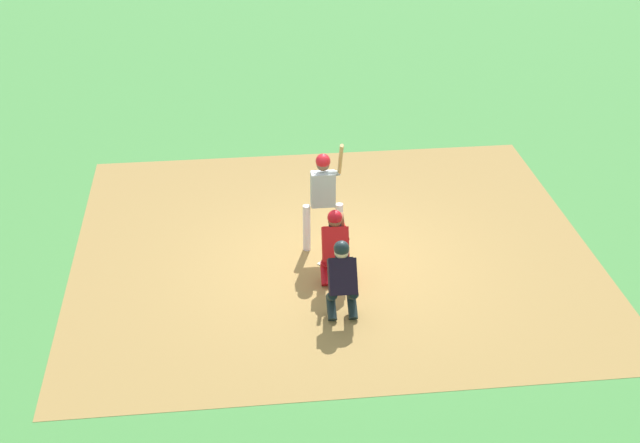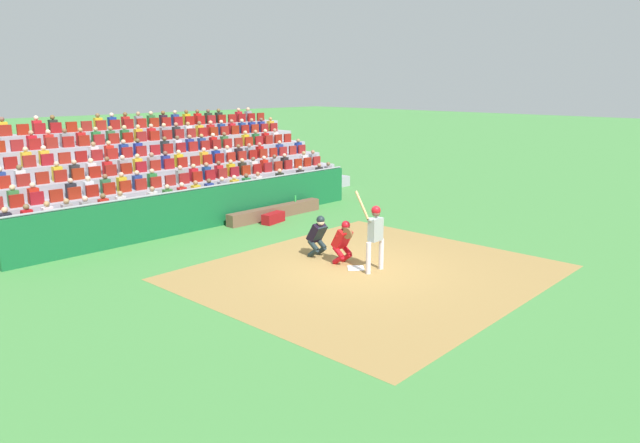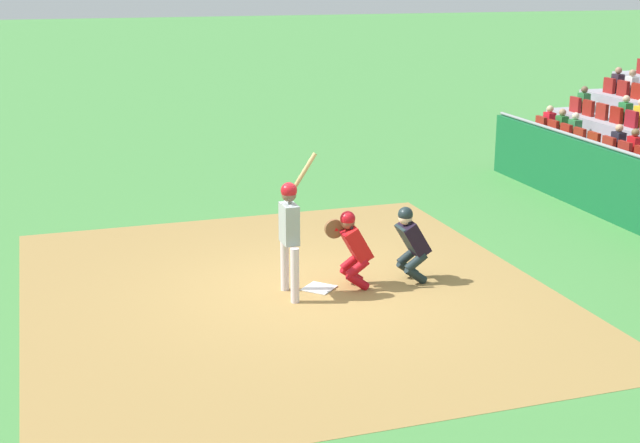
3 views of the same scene
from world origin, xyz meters
name	(u,v)px [view 1 (image 1 of 3)]	position (x,y,z in m)	size (l,w,h in m)	color
ground_plane	(336,264)	(0.00, 0.00, 0.00)	(160.00, 160.00, 0.00)	#478B42
infield_dirt_patch	(333,249)	(0.00, 0.50, 0.00)	(8.84, 7.93, 0.01)	#A17D44
home_plate_marker	(336,263)	(0.00, 0.00, 0.02)	(0.44, 0.44, 0.02)	white
batter_at_plate	(324,191)	(-0.16, 0.51, 1.11)	(0.69, 0.63, 2.17)	silver
catcher_crouching	(336,243)	(-0.06, -0.52, 0.71)	(0.47, 0.71, 1.26)	#B50F19
home_plate_umpire	(342,277)	(-0.07, -1.50, 0.69)	(0.47, 0.51, 1.26)	#1A272A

